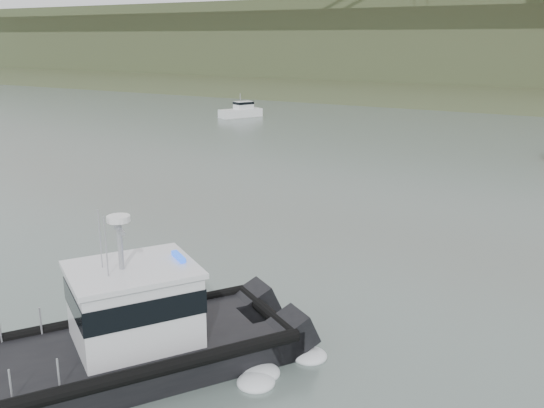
# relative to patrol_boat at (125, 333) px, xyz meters

# --- Properties ---
(ground) EXTENTS (400.00, 400.00, 0.00)m
(ground) POSITION_rel_patrol_boat_xyz_m (-1.83, 3.60, -1.32)
(ground) COLOR slate
(ground) RESTS_ON ground
(patrol_boat) EXTENTS (9.06, 11.27, 5.26)m
(patrol_boat) POSITION_rel_patrol_boat_xyz_m (0.00, 0.00, 0.00)
(patrol_boat) COLOR black
(patrol_boat) RESTS_ON ground
(motorboat) EXTENTS (4.14, 6.01, 3.16)m
(motorboat) POSITION_rel_patrol_boat_xyz_m (-31.71, 54.46, -0.53)
(motorboat) COLOR white
(motorboat) RESTS_ON ground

